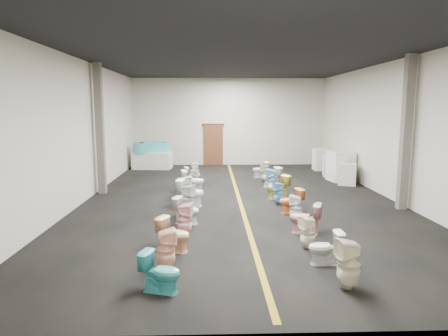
{
  "coord_description": "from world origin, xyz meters",
  "views": [
    {
      "loc": [
        -0.91,
        -12.92,
        2.99
      ],
      "look_at": [
        -0.47,
        1.0,
        0.88
      ],
      "focal_mm": 32.0,
      "sensor_mm": 36.0,
      "label": 1
    }
  ],
  "objects_px": {
    "appliance_crate_c": "(332,166)",
    "toilet_left_5": "(187,199)",
    "toilet_right_0": "(349,264)",
    "toilet_right_3": "(305,218)",
    "toilet_left_8": "(193,181)",
    "appliance_crate_a": "(347,174)",
    "toilet_left_3": "(184,220)",
    "appliance_crate_b": "(341,166)",
    "toilet_right_8": "(272,180)",
    "toilet_left_4": "(187,210)",
    "toilet_left_0": "(161,272)",
    "toilet_left_2": "(174,234)",
    "toilet_left_1": "(166,250)",
    "toilet_left_6": "(191,193)",
    "toilet_right_10": "(265,173)",
    "toilet_left_7": "(186,187)",
    "toilet_left_11": "(194,170)",
    "toilet_right_2": "(308,232)",
    "appliance_crate_d": "(321,160)",
    "toilet_right_9": "(272,177)",
    "display_table": "(152,160)",
    "toilet_right_5": "(291,201)",
    "toilet_right_7": "(278,187)",
    "toilet_right_11": "(260,170)",
    "toilet_left_9": "(194,178)",
    "bathtub": "(152,147)",
    "toilet_right_1": "(326,248)",
    "toilet_right_6": "(279,193)",
    "toilet_right_4": "(296,208)",
    "toilet_left_10": "(192,175)"
  },
  "relations": [
    {
      "from": "toilet_right_1",
      "to": "toilet_right_6",
      "type": "distance_m",
      "value": 4.83
    },
    {
      "from": "toilet_right_5",
      "to": "toilet_right_8",
      "type": "height_order",
      "value": "toilet_right_8"
    },
    {
      "from": "toilet_left_7",
      "to": "toilet_right_4",
      "type": "relative_size",
      "value": 1.08
    },
    {
      "from": "display_table",
      "to": "toilet_right_5",
      "type": "bearing_deg",
      "value": -58.82
    },
    {
      "from": "appliance_crate_d",
      "to": "toilet_left_1",
      "type": "height_order",
      "value": "appliance_crate_d"
    },
    {
      "from": "toilet_right_6",
      "to": "toilet_right_10",
      "type": "bearing_deg",
      "value": 162.68
    },
    {
      "from": "toilet_left_0",
      "to": "toilet_right_0",
      "type": "xyz_separation_m",
      "value": [
        3.1,
        0.01,
        0.09
      ]
    },
    {
      "from": "toilet_left_3",
      "to": "toilet_right_9",
      "type": "height_order",
      "value": "toilet_left_3"
    },
    {
      "from": "toilet_left_0",
      "to": "toilet_right_7",
      "type": "distance_m",
      "value": 7.38
    },
    {
      "from": "appliance_crate_a",
      "to": "toilet_right_0",
      "type": "xyz_separation_m",
      "value": [
        -3.04,
        -8.99,
        0.01
      ]
    },
    {
      "from": "appliance_crate_a",
      "to": "toilet_right_11",
      "type": "bearing_deg",
      "value": 151.48
    },
    {
      "from": "toilet_right_10",
      "to": "display_table",
      "type": "bearing_deg",
      "value": -137.4
    },
    {
      "from": "toilet_left_6",
      "to": "toilet_right_9",
      "type": "bearing_deg",
      "value": -34.4
    },
    {
      "from": "toilet_left_11",
      "to": "toilet_right_2",
      "type": "relative_size",
      "value": 1.0
    },
    {
      "from": "toilet_right_0",
      "to": "toilet_right_3",
      "type": "relative_size",
      "value": 1.14
    },
    {
      "from": "appliance_crate_b",
      "to": "appliance_crate_c",
      "type": "relative_size",
      "value": 1.37
    },
    {
      "from": "appliance_crate_b",
      "to": "toilet_right_0",
      "type": "bearing_deg",
      "value": -107.19
    },
    {
      "from": "appliance_crate_a",
      "to": "appliance_crate_d",
      "type": "xyz_separation_m",
      "value": [
        0.0,
        3.74,
        0.09
      ]
    },
    {
      "from": "appliance_crate_a",
      "to": "toilet_left_3",
      "type": "height_order",
      "value": "appliance_crate_a"
    },
    {
      "from": "toilet_right_2",
      "to": "toilet_left_11",
      "type": "bearing_deg",
      "value": 176.3
    },
    {
      "from": "toilet_left_5",
      "to": "toilet_right_1",
      "type": "distance_m",
      "value": 4.76
    },
    {
      "from": "toilet_right_2",
      "to": "toilet_right_3",
      "type": "height_order",
      "value": "toilet_right_3"
    },
    {
      "from": "toilet_left_3",
      "to": "toilet_right_7",
      "type": "height_order",
      "value": "toilet_left_3"
    },
    {
      "from": "toilet_left_3",
      "to": "toilet_left_7",
      "type": "distance_m",
      "value": 3.83
    },
    {
      "from": "appliance_crate_a",
      "to": "toilet_right_11",
      "type": "distance_m",
      "value": 3.63
    },
    {
      "from": "toilet_left_9",
      "to": "toilet_right_7",
      "type": "distance_m",
      "value": 3.49
    },
    {
      "from": "toilet_right_8",
      "to": "toilet_left_2",
      "type": "bearing_deg",
      "value": -12.81
    },
    {
      "from": "toilet_left_0",
      "to": "toilet_left_2",
      "type": "bearing_deg",
      "value": 16.45
    },
    {
      "from": "toilet_left_3",
      "to": "toilet_right_9",
      "type": "xyz_separation_m",
      "value": [
        2.93,
        5.81,
        -0.02
      ]
    },
    {
      "from": "bathtub",
      "to": "toilet_left_4",
      "type": "bearing_deg",
      "value": -96.26
    },
    {
      "from": "toilet_left_5",
      "to": "toilet_left_10",
      "type": "bearing_deg",
      "value": 23.11
    },
    {
      "from": "appliance_crate_b",
      "to": "toilet_right_1",
      "type": "distance_m",
      "value": 9.33
    },
    {
      "from": "appliance_crate_c",
      "to": "toilet_left_7",
      "type": "bearing_deg",
      "value": -145.32
    },
    {
      "from": "toilet_right_4",
      "to": "toilet_left_3",
      "type": "bearing_deg",
      "value": -49.67
    },
    {
      "from": "toilet_right_11",
      "to": "toilet_right_5",
      "type": "bearing_deg",
      "value": -6.36
    },
    {
      "from": "toilet_left_6",
      "to": "toilet_right_10",
      "type": "bearing_deg",
      "value": -24.65
    },
    {
      "from": "toilet_left_5",
      "to": "toilet_right_4",
      "type": "relative_size",
      "value": 1.17
    },
    {
      "from": "toilet_right_1",
      "to": "appliance_crate_c",
      "type": "bearing_deg",
      "value": 163.3
    },
    {
      "from": "toilet_left_1",
      "to": "toilet_left_6",
      "type": "bearing_deg",
      "value": -19.69
    },
    {
      "from": "toilet_left_8",
      "to": "toilet_right_0",
      "type": "bearing_deg",
      "value": -170.2
    },
    {
      "from": "display_table",
      "to": "toilet_left_5",
      "type": "xyz_separation_m",
      "value": [
        2.22,
        -8.59,
        0.01
      ]
    },
    {
      "from": "appliance_crate_a",
      "to": "toilet_right_2",
      "type": "distance_m",
      "value": 7.76
    },
    {
      "from": "appliance_crate_b",
      "to": "toilet_right_8",
      "type": "height_order",
      "value": "appliance_crate_b"
    },
    {
      "from": "appliance_crate_c",
      "to": "toilet_left_5",
      "type": "xyz_separation_m",
      "value": [
        -6.01,
        -6.1,
        -0.02
      ]
    },
    {
      "from": "toilet_right_0",
      "to": "toilet_right_11",
      "type": "xyz_separation_m",
      "value": [
        -0.15,
        10.73,
        -0.08
      ]
    },
    {
      "from": "toilet_left_4",
      "to": "toilet_right_8",
      "type": "xyz_separation_m",
      "value": [
        2.8,
        3.86,
        0.07
      ]
    },
    {
      "from": "toilet_left_7",
      "to": "toilet_right_3",
      "type": "distance_m",
      "value": 4.83
    },
    {
      "from": "appliance_crate_d",
      "to": "toilet_right_10",
      "type": "bearing_deg",
      "value": -136.15
    },
    {
      "from": "appliance_crate_a",
      "to": "toilet_right_8",
      "type": "xyz_separation_m",
      "value": [
        -3.16,
        -1.23,
        0.0
      ]
    },
    {
      "from": "appliance_crate_c",
      "to": "toilet_left_4",
      "type": "relative_size",
      "value": 1.27
    }
  ]
}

